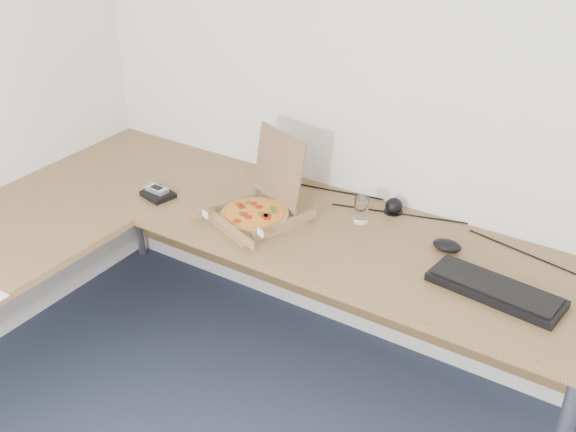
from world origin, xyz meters
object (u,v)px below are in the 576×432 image
Objects in this scene: desk at (164,250)px; drinking_glass at (361,210)px; pizza_box at (257,210)px; wallet at (158,194)px; keyboard at (495,290)px.

drinking_glass is (0.56, 0.56, 0.08)m from desk.
pizza_box is 0.47m from wallet.
wallet reaches higher than desk.
pizza_box reaches higher than keyboard.
wallet is at bearing -148.66° from pizza_box.
pizza_box reaches higher than wallet.
pizza_box is 2.78× the size of wallet.
drinking_glass is 0.23× the size of keyboard.
pizza_box is at bearing 62.00° from desk.
pizza_box is at bearing -173.04° from keyboard.
desk is 1.24m from keyboard.
pizza_box is at bearing 23.71° from wallet.
drinking_glass is 0.88m from wallet.
desk is at bearing -96.40° from pizza_box.
keyboard reaches higher than desk.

